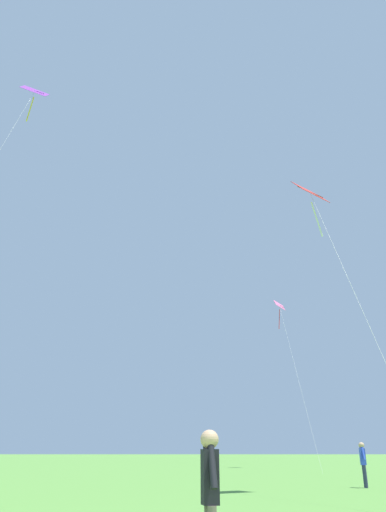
# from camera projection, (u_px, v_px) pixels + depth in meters

# --- Properties ---
(kite_pink_low) EXTENTS (1.11, 11.39, 14.89)m
(kite_pink_low) POSITION_uv_depth(u_px,v_px,m) (281.00, 314.00, 46.55)
(kite_pink_low) COLOR pink
(kite_pink_low) RESTS_ON ground_plane
(kite_red_high) EXTENTS (1.65, 8.01, 12.18)m
(kite_red_high) POSITION_uv_depth(u_px,v_px,m) (313.00, 201.00, 20.82)
(kite_red_high) COLOR red
(kite_red_high) RESTS_ON ground_plane
(kite_purple_streamer) EXTENTS (2.26, 12.45, 27.10)m
(kite_purple_streamer) POSITION_uv_depth(u_px,v_px,m) (30.00, 101.00, 36.18)
(kite_purple_streamer) COLOR purple
(kite_purple_streamer) RESTS_ON ground_plane
(person_far_back) EXTENTS (0.22, 0.53, 1.65)m
(person_far_back) POSITION_uv_depth(u_px,v_px,m) (210.00, 488.00, 5.87)
(person_far_back) COLOR #665B4C
(person_far_back) RESTS_ON ground_plane
(person_in_blue_jacket) EXTENTS (0.23, 0.56, 1.73)m
(person_in_blue_jacket) POSITION_uv_depth(u_px,v_px,m) (363.00, 460.00, 20.34)
(person_in_blue_jacket) COLOR #2D3351
(person_in_blue_jacket) RESTS_ON ground_plane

